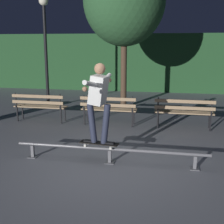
{
  "coord_description": "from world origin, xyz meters",
  "views": [
    {
      "loc": [
        1.1,
        -5.3,
        2.31
      ],
      "look_at": [
        -0.11,
        0.99,
        0.85
      ],
      "focal_mm": 48.2,
      "sensor_mm": 36.0,
      "label": 1
    }
  ],
  "objects_px": {
    "park_bench_left_center": "(109,107)",
    "park_bench_right_center": "(184,110)",
    "grind_rail": "(110,151)",
    "skateboarder": "(99,97)",
    "tree_behind_benches": "(124,0)",
    "skateboard": "(99,143)",
    "lamp_post_left": "(45,39)",
    "park_bench_leftmost": "(39,104)"
  },
  "relations": [
    {
      "from": "park_bench_left_center",
      "to": "park_bench_right_center",
      "type": "bearing_deg",
      "value": 0.0
    },
    {
      "from": "grind_rail",
      "to": "park_bench_right_center",
      "type": "bearing_deg",
      "value": 61.0
    },
    {
      "from": "skateboarder",
      "to": "tree_behind_benches",
      "type": "bearing_deg",
      "value": 93.56
    },
    {
      "from": "park_bench_left_center",
      "to": "skateboard",
      "type": "bearing_deg",
      "value": -82.37
    },
    {
      "from": "skateboard",
      "to": "lamp_post_left",
      "type": "relative_size",
      "value": 0.2
    },
    {
      "from": "grind_rail",
      "to": "lamp_post_left",
      "type": "relative_size",
      "value": 0.99
    },
    {
      "from": "skateboarder",
      "to": "park_bench_left_center",
      "type": "height_order",
      "value": "skateboarder"
    },
    {
      "from": "park_bench_left_center",
      "to": "park_bench_leftmost",
      "type": "bearing_deg",
      "value": 180.0
    },
    {
      "from": "skateboarder",
      "to": "lamp_post_left",
      "type": "distance_m",
      "value": 5.76
    },
    {
      "from": "tree_behind_benches",
      "to": "lamp_post_left",
      "type": "xyz_separation_m",
      "value": [
        -2.72,
        -0.57,
        -1.28
      ]
    },
    {
      "from": "park_bench_left_center",
      "to": "lamp_post_left",
      "type": "xyz_separation_m",
      "value": [
        -2.68,
        1.99,
        1.94
      ]
    },
    {
      "from": "park_bench_left_center",
      "to": "park_bench_right_center",
      "type": "xyz_separation_m",
      "value": [
        2.11,
        0.0,
        0.0
      ]
    },
    {
      "from": "grind_rail",
      "to": "park_bench_leftmost",
      "type": "xyz_separation_m",
      "value": [
        -2.7,
        2.76,
        0.29
      ]
    },
    {
      "from": "grind_rail",
      "to": "skateboard",
      "type": "xyz_separation_m",
      "value": [
        -0.21,
        0.0,
        0.15
      ]
    },
    {
      "from": "skateboarder",
      "to": "lamp_post_left",
      "type": "bearing_deg",
      "value": 122.7
    },
    {
      "from": "grind_rail",
      "to": "lamp_post_left",
      "type": "height_order",
      "value": "lamp_post_left"
    },
    {
      "from": "skateboarder",
      "to": "lamp_post_left",
      "type": "height_order",
      "value": "lamp_post_left"
    },
    {
      "from": "grind_rail",
      "to": "park_bench_leftmost",
      "type": "height_order",
      "value": "park_bench_leftmost"
    },
    {
      "from": "skateboarder",
      "to": "tree_behind_benches",
      "type": "distance_m",
      "value": 5.85
    },
    {
      "from": "park_bench_right_center",
      "to": "tree_behind_benches",
      "type": "bearing_deg",
      "value": 129.02
    },
    {
      "from": "grind_rail",
      "to": "lamp_post_left",
      "type": "bearing_deg",
      "value": 124.47
    },
    {
      "from": "skateboard",
      "to": "park_bench_right_center",
      "type": "relative_size",
      "value": 0.5
    },
    {
      "from": "grind_rail",
      "to": "skateboarder",
      "type": "distance_m",
      "value": 1.1
    },
    {
      "from": "grind_rail",
      "to": "park_bench_left_center",
      "type": "relative_size",
      "value": 2.4
    },
    {
      "from": "skateboard",
      "to": "park_bench_left_center",
      "type": "distance_m",
      "value": 2.79
    },
    {
      "from": "grind_rail",
      "to": "tree_behind_benches",
      "type": "bearing_deg",
      "value": 95.83
    },
    {
      "from": "tree_behind_benches",
      "to": "skateboarder",
      "type": "bearing_deg",
      "value": -86.44
    },
    {
      "from": "lamp_post_left",
      "to": "grind_rail",
      "type": "bearing_deg",
      "value": -55.53
    },
    {
      "from": "grind_rail",
      "to": "skateboarder",
      "type": "bearing_deg",
      "value": -179.91
    },
    {
      "from": "park_bench_right_center",
      "to": "skateboard",
      "type": "bearing_deg",
      "value": -122.29
    },
    {
      "from": "park_bench_leftmost",
      "to": "park_bench_left_center",
      "type": "xyz_separation_m",
      "value": [
        2.11,
        0.0,
        0.0
      ]
    },
    {
      "from": "park_bench_right_center",
      "to": "lamp_post_left",
      "type": "relative_size",
      "value": 0.41
    },
    {
      "from": "skateboard",
      "to": "grind_rail",
      "type": "bearing_deg",
      "value": -0.0
    },
    {
      "from": "grind_rail",
      "to": "park_bench_left_center",
      "type": "height_order",
      "value": "park_bench_left_center"
    },
    {
      "from": "grind_rail",
      "to": "skateboarder",
      "type": "height_order",
      "value": "skateboarder"
    },
    {
      "from": "skateboard",
      "to": "skateboarder",
      "type": "distance_m",
      "value": 0.94
    },
    {
      "from": "grind_rail",
      "to": "skateboard",
      "type": "relative_size",
      "value": 4.82
    },
    {
      "from": "park_bench_leftmost",
      "to": "skateboard",
      "type": "bearing_deg",
      "value": -48.01
    },
    {
      "from": "park_bench_leftmost",
      "to": "lamp_post_left",
      "type": "height_order",
      "value": "lamp_post_left"
    },
    {
      "from": "lamp_post_left",
      "to": "park_bench_leftmost",
      "type": "bearing_deg",
      "value": -74.21
    },
    {
      "from": "skateboard",
      "to": "skateboarder",
      "type": "height_order",
      "value": "skateboarder"
    },
    {
      "from": "lamp_post_left",
      "to": "skateboard",
      "type": "bearing_deg",
      "value": -57.33
    }
  ]
}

